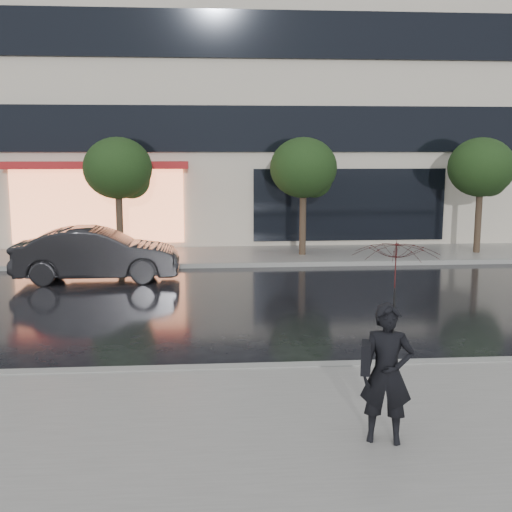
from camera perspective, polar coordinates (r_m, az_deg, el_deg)
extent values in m
plane|color=black|center=(11.56, -3.42, -8.76)|extent=(120.00, 120.00, 0.00)
cube|color=slate|center=(8.51, -3.04, -15.26)|extent=(60.00, 4.50, 0.12)
cube|color=slate|center=(21.52, -3.89, 0.00)|extent=(60.00, 3.50, 0.12)
cube|color=gray|center=(10.59, -3.33, -10.10)|extent=(60.00, 0.25, 0.14)
cube|color=gray|center=(19.80, -3.84, -0.81)|extent=(60.00, 0.25, 0.14)
cube|color=#B9AE9C|center=(29.47, -4.24, 20.05)|extent=(30.00, 12.00, 18.00)
cube|color=black|center=(22.92, -4.05, 11.22)|extent=(28.00, 0.12, 1.60)
cube|color=black|center=(23.24, -4.15, 19.13)|extent=(28.00, 0.12, 1.60)
cube|color=#FF8C59|center=(23.30, -13.88, 4.29)|extent=(6.00, 0.10, 2.60)
cube|color=#A7191B|center=(22.90, -14.16, 7.83)|extent=(6.40, 0.70, 0.25)
cube|color=black|center=(23.57, 8.31, 4.53)|extent=(7.00, 0.10, 2.60)
cylinder|color=#33261C|center=(21.32, -12.01, 2.54)|extent=(0.22, 0.22, 2.20)
ellipsoid|color=black|center=(21.18, -12.19, 7.65)|extent=(2.20, 2.20, 1.98)
sphere|color=black|center=(21.34, -11.01, 6.63)|extent=(1.20, 1.20, 1.20)
cylinder|color=#33261C|center=(21.36, 4.17, 2.74)|extent=(0.22, 0.22, 2.20)
ellipsoid|color=black|center=(21.22, 4.23, 7.84)|extent=(2.20, 2.20, 1.98)
sphere|color=black|center=(21.50, 5.20, 6.78)|extent=(1.20, 1.20, 1.20)
cylinder|color=#33261C|center=(23.02, 19.12, 2.73)|extent=(0.22, 0.22, 2.20)
ellipsoid|color=black|center=(22.89, 19.38, 7.46)|extent=(2.20, 2.20, 1.98)
sphere|color=black|center=(23.25, 20.04, 6.46)|extent=(1.20, 1.20, 1.20)
imported|color=black|center=(18.25, -13.92, 0.16)|extent=(4.51, 1.67, 1.47)
imported|color=black|center=(7.94, 11.55, -10.22)|extent=(0.71, 0.56, 1.70)
imported|color=black|center=(7.63, 12.27, -2.08)|extent=(1.26, 1.28, 0.94)
cylinder|color=black|center=(7.75, 12.13, -5.88)|extent=(0.02, 0.02, 0.85)
cube|color=black|center=(7.82, 9.75, -8.89)|extent=(0.19, 0.34, 0.36)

